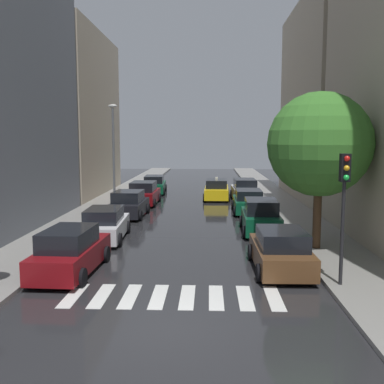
% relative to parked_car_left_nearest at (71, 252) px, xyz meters
% --- Properties ---
extents(ground_plane, '(28.00, 72.00, 0.04)m').
position_rel_parked_car_left_nearest_xyz_m(ground_plane, '(3.94, 19.25, -0.81)').
color(ground_plane, '#242427').
extents(sidewalk_left, '(3.00, 72.00, 0.15)m').
position_rel_parked_car_left_nearest_xyz_m(sidewalk_left, '(-2.56, 19.25, -0.72)').
color(sidewalk_left, gray).
rests_on(sidewalk_left, ground).
extents(sidewalk_right, '(3.00, 72.00, 0.15)m').
position_rel_parked_car_left_nearest_xyz_m(sidewalk_right, '(10.44, 19.25, -0.72)').
color(sidewalk_right, gray).
rests_on(sidewalk_right, ground).
extents(crosswalk_stripes, '(6.75, 2.20, 0.01)m').
position_rel_parked_car_left_nearest_xyz_m(crosswalk_stripes, '(3.94, -2.32, -0.79)').
color(crosswalk_stripes, silver).
rests_on(crosswalk_stripes, ground).
extents(building_left_mid, '(6.00, 14.10, 13.78)m').
position_rel_parked_car_left_nearest_xyz_m(building_left_mid, '(-7.06, 22.78, 6.10)').
color(building_left_mid, '#B2A38C').
rests_on(building_left_mid, ground).
extents(building_right_mid, '(6.00, 15.70, 15.47)m').
position_rel_parked_car_left_nearest_xyz_m(building_right_mid, '(14.94, 20.53, 6.94)').
color(building_right_mid, '#B2A38C').
rests_on(building_right_mid, ground).
extents(parked_car_left_nearest, '(2.12, 4.64, 1.70)m').
position_rel_parked_car_left_nearest_xyz_m(parked_car_left_nearest, '(0.00, 0.00, 0.00)').
color(parked_car_left_nearest, maroon).
rests_on(parked_car_left_nearest, ground).
extents(parked_car_left_second, '(2.18, 4.52, 1.58)m').
position_rel_parked_car_left_nearest_xyz_m(parked_car_left_second, '(0.01, 5.40, -0.05)').
color(parked_car_left_second, silver).
rests_on(parked_car_left_second, ground).
extents(parked_car_left_third, '(2.23, 4.19, 1.66)m').
position_rel_parked_car_left_nearest_xyz_m(parked_car_left_third, '(0.03, 11.77, -0.02)').
color(parked_car_left_third, black).
rests_on(parked_car_left_third, ground).
extents(parked_car_left_fourth, '(2.21, 4.44, 1.72)m').
position_rel_parked_car_left_nearest_xyz_m(parked_car_left_fourth, '(0.21, 17.04, 0.01)').
color(parked_car_left_fourth, maroon).
rests_on(parked_car_left_fourth, ground).
extents(parked_car_left_fifth, '(2.19, 4.69, 1.60)m').
position_rel_parked_car_left_nearest_xyz_m(parked_car_left_fifth, '(0.18, 23.80, -0.04)').
color(parked_car_left_fifth, '#0C4C2D').
rests_on(parked_car_left_fifth, ground).
extents(parked_car_right_nearest, '(2.16, 4.31, 1.59)m').
position_rel_parked_car_left_nearest_xyz_m(parked_car_right_nearest, '(7.75, 0.61, -0.05)').
color(parked_car_right_nearest, brown).
rests_on(parked_car_right_nearest, ground).
extents(parked_car_right_second, '(2.08, 4.36, 1.78)m').
position_rel_parked_car_left_nearest_xyz_m(parked_car_right_second, '(7.76, 7.33, 0.03)').
color(parked_car_right_second, '#0C4C2D').
rests_on(parked_car_right_second, ground).
extents(parked_car_right_third, '(2.09, 4.32, 1.56)m').
position_rel_parked_car_left_nearest_xyz_m(parked_car_right_third, '(7.66, 13.60, -0.06)').
color(parked_car_right_third, '#0C4C2D').
rests_on(parked_car_right_third, ground).
extents(parked_car_right_fourth, '(2.15, 4.76, 1.74)m').
position_rel_parked_car_left_nearest_xyz_m(parked_car_right_fourth, '(7.87, 19.39, 0.02)').
color(parked_car_right_fourth, silver).
rests_on(parked_car_right_fourth, ground).
extents(taxi_midroad, '(2.17, 4.72, 1.81)m').
position_rel_parked_car_left_nearest_xyz_m(taxi_midroad, '(5.67, 20.10, -0.03)').
color(taxi_midroad, yellow).
rests_on(taxi_midroad, ground).
extents(street_tree_right, '(4.48, 4.48, 6.76)m').
position_rel_parked_car_left_nearest_xyz_m(street_tree_right, '(9.78, 3.64, 3.87)').
color(street_tree_right, '#513823').
rests_on(street_tree_right, sidewalk_right).
extents(traffic_light_right_corner, '(0.30, 0.42, 4.30)m').
position_rel_parked_car_left_nearest_xyz_m(traffic_light_right_corner, '(9.39, -1.37, 2.49)').
color(traffic_light_right_corner, black).
rests_on(traffic_light_right_corner, sidewalk_right).
extents(lamp_post_left, '(0.60, 0.28, 7.09)m').
position_rel_parked_car_left_nearest_xyz_m(lamp_post_left, '(-1.61, 15.26, 3.44)').
color(lamp_post_left, '#595B60').
rests_on(lamp_post_left, sidewalk_left).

